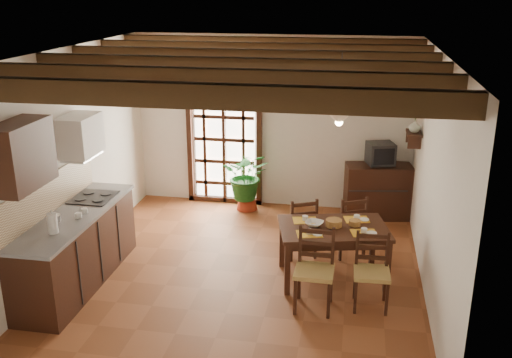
% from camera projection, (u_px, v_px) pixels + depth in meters
% --- Properties ---
extents(ground_plane, '(5.00, 5.00, 0.00)m').
position_uv_depth(ground_plane, '(243.00, 273.00, 7.36)').
color(ground_plane, brown).
extents(room_shell, '(4.52, 5.02, 2.81)m').
position_uv_depth(room_shell, '(242.00, 136.00, 6.77)').
color(room_shell, silver).
rests_on(room_shell, ground_plane).
extents(ceiling_beams, '(4.50, 4.34, 0.20)m').
position_uv_depth(ceiling_beams, '(241.00, 62.00, 6.49)').
color(ceiling_beams, black).
rests_on(ceiling_beams, room_shell).
extents(french_door, '(1.26, 0.11, 2.32)m').
position_uv_depth(french_door, '(224.00, 135.00, 9.39)').
color(french_door, white).
rests_on(french_door, ground_plane).
extents(kitchen_counter, '(0.64, 2.25, 1.38)m').
position_uv_depth(kitchen_counter, '(77.00, 248.00, 6.97)').
color(kitchen_counter, black).
rests_on(kitchen_counter, ground_plane).
extents(upper_cabinet, '(0.35, 0.80, 0.70)m').
position_uv_depth(upper_cabinet, '(20.00, 155.00, 5.90)').
color(upper_cabinet, black).
rests_on(upper_cabinet, room_shell).
extents(range_hood, '(0.38, 0.60, 0.54)m').
position_uv_depth(range_hood, '(80.00, 136.00, 7.09)').
color(range_hood, white).
rests_on(range_hood, room_shell).
extents(counter_items, '(0.50, 1.43, 0.25)m').
position_uv_depth(counter_items, '(76.00, 208.00, 6.90)').
color(counter_items, black).
rests_on(counter_items, kitchen_counter).
extents(dining_table, '(1.46, 1.11, 0.71)m').
position_uv_depth(dining_table, '(333.00, 233.00, 7.02)').
color(dining_table, '#381D12').
rests_on(dining_table, ground_plane).
extents(chair_near_left, '(0.45, 0.43, 0.94)m').
position_uv_depth(chair_near_left, '(314.00, 284.00, 6.47)').
color(chair_near_left, '#B08F4B').
rests_on(chair_near_left, ground_plane).
extents(chair_near_right, '(0.41, 0.40, 0.87)m').
position_uv_depth(chair_near_right, '(371.00, 285.00, 6.51)').
color(chair_near_right, '#B08F4B').
rests_on(chair_near_right, ground_plane).
extents(chair_far_left, '(0.52, 0.51, 0.86)m').
position_uv_depth(chair_far_left, '(300.00, 237.00, 7.75)').
color(chair_far_left, '#B08F4B').
rests_on(chair_far_left, ground_plane).
extents(chair_far_right, '(0.53, 0.53, 0.88)m').
position_uv_depth(chair_far_right, '(348.00, 236.00, 7.77)').
color(chair_far_right, '#B08F4B').
rests_on(chair_far_right, ground_plane).
extents(table_setting, '(0.96, 0.64, 0.09)m').
position_uv_depth(table_setting, '(334.00, 227.00, 6.99)').
color(table_setting, gold).
rests_on(table_setting, dining_table).
extents(table_bowl, '(0.27, 0.27, 0.05)m').
position_uv_depth(table_bowl, '(314.00, 223.00, 7.01)').
color(table_bowl, white).
rests_on(table_bowl, dining_table).
extents(sideboard, '(1.08, 0.62, 0.86)m').
position_uv_depth(sideboard, '(378.00, 191.00, 9.00)').
color(sideboard, black).
rests_on(sideboard, ground_plane).
extents(crt_tv, '(0.48, 0.46, 0.34)m').
position_uv_depth(crt_tv, '(380.00, 154.00, 8.80)').
color(crt_tv, black).
rests_on(crt_tv, sideboard).
extents(fuse_box, '(0.25, 0.03, 0.32)m').
position_uv_depth(fuse_box, '(368.00, 105.00, 8.85)').
color(fuse_box, white).
rests_on(fuse_box, room_shell).
extents(plant_pot, '(0.35, 0.35, 0.21)m').
position_uv_depth(plant_pot, '(247.00, 203.00, 9.40)').
color(plant_pot, maroon).
rests_on(plant_pot, ground_plane).
extents(potted_plant, '(2.11, 1.87, 2.14)m').
position_uv_depth(potted_plant, '(247.00, 176.00, 9.25)').
color(potted_plant, '#144C19').
rests_on(potted_plant, ground_plane).
extents(wall_shelf, '(0.20, 0.42, 0.20)m').
position_uv_depth(wall_shelf, '(414.00, 136.00, 8.00)').
color(wall_shelf, black).
rests_on(wall_shelf, room_shell).
extents(shelf_vase, '(0.15, 0.15, 0.15)m').
position_uv_depth(shelf_vase, '(415.00, 126.00, 7.96)').
color(shelf_vase, '#B2BFB2').
rests_on(shelf_vase, wall_shelf).
extents(shelf_flowers, '(0.14, 0.14, 0.36)m').
position_uv_depth(shelf_flowers, '(416.00, 112.00, 7.89)').
color(shelf_flowers, gold).
rests_on(shelf_flowers, shelf_vase).
extents(framed_picture, '(0.03, 0.32, 0.32)m').
position_uv_depth(framed_picture, '(424.00, 98.00, 7.81)').
color(framed_picture, brown).
rests_on(framed_picture, room_shell).
extents(pendant_lamp, '(0.36, 0.36, 0.84)m').
position_uv_depth(pendant_lamp, '(339.00, 116.00, 6.64)').
color(pendant_lamp, black).
rests_on(pendant_lamp, room_shell).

